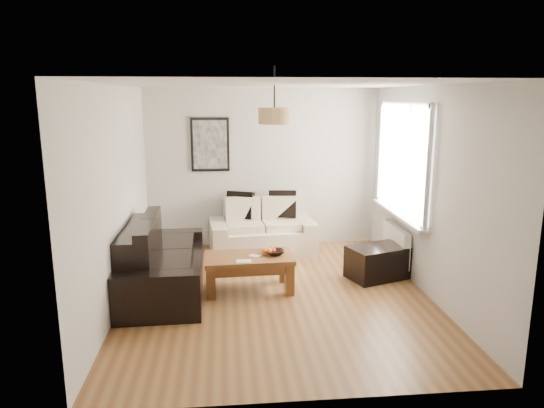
{
  "coord_description": "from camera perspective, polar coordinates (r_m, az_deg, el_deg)",
  "views": [
    {
      "loc": [
        -0.63,
        -5.87,
        2.47
      ],
      "look_at": [
        0.0,
        0.6,
        1.05
      ],
      "focal_mm": 32.74,
      "sensor_mm": 36.0,
      "label": 1
    }
  ],
  "objects": [
    {
      "name": "loveseat_cream",
      "position": [
        7.94,
        -1.13,
        -2.72
      ],
      "size": [
        1.71,
        1.04,
        0.82
      ],
      "primitive_type": null,
      "rotation": [
        0.0,
        0.0,
        0.09
      ],
      "color": "#BAB296",
      "rests_on": "floor"
    },
    {
      "name": "cushion_left",
      "position": [
        8.04,
        -3.7,
        -0.14
      ],
      "size": [
        0.46,
        0.3,
        0.44
      ],
      "primitive_type": "cube",
      "rotation": [
        0.0,
        0.0,
        -0.4
      ],
      "color": "black",
      "rests_on": "loveseat_cream"
    },
    {
      "name": "sofa_leather",
      "position": [
        6.51,
        -12.41,
        -6.2
      ],
      "size": [
        1.03,
        2.03,
        0.87
      ],
      "primitive_type": null,
      "rotation": [
        0.0,
        0.0,
        1.6
      ],
      "color": "black",
      "rests_on": "floor"
    },
    {
      "name": "wall_back",
      "position": [
        8.23,
        -1.11,
        4.15
      ],
      "size": [
        3.8,
        0.04,
        2.6
      ],
      "primitive_type": null,
      "color": "silver",
      "rests_on": "floor"
    },
    {
      "name": "pendant_shade",
      "position": [
        6.2,
        0.27,
        10.11
      ],
      "size": [
        0.4,
        0.4,
        0.2
      ],
      "primitive_type": "cylinder",
      "color": "tan",
      "rests_on": "ceiling"
    },
    {
      "name": "wall_right",
      "position": [
        6.49,
        17.47,
        1.37
      ],
      "size": [
        0.04,
        4.5,
        2.6
      ],
      "primitive_type": null,
      "color": "silver",
      "rests_on": "floor"
    },
    {
      "name": "orange_c",
      "position": [
        6.44,
        -0.84,
        -5.46
      ],
      "size": [
        0.1,
        0.1,
        0.08
      ],
      "primitive_type": "sphere",
      "rotation": [
        0.0,
        0.0,
        0.35
      ],
      "color": "orange",
      "rests_on": "fruit_bowl"
    },
    {
      "name": "orange_a",
      "position": [
        6.45,
        -0.38,
        -5.43
      ],
      "size": [
        0.09,
        0.09,
        0.09
      ],
      "primitive_type": "sphere",
      "rotation": [
        0.0,
        0.0,
        0.04
      ],
      "color": "#E25513",
      "rests_on": "fruit_bowl"
    },
    {
      "name": "coffee_table",
      "position": [
        6.47,
        -2.69,
        -7.92
      ],
      "size": [
        1.16,
        0.66,
        0.46
      ],
      "primitive_type": null,
      "rotation": [
        0.0,
        0.0,
        0.04
      ],
      "color": "brown",
      "rests_on": "floor"
    },
    {
      "name": "window_bay",
      "position": [
        7.17,
        14.86,
        4.95
      ],
      "size": [
        0.14,
        1.9,
        1.6
      ],
      "primitive_type": null,
      "color": "white",
      "rests_on": "wall_right"
    },
    {
      "name": "orange_b",
      "position": [
        6.5,
        0.15,
        -5.31
      ],
      "size": [
        0.07,
        0.07,
        0.07
      ],
      "primitive_type": "sphere",
      "rotation": [
        0.0,
        0.0,
        -0.09
      ],
      "color": "#F05C14",
      "rests_on": "fruit_bowl"
    },
    {
      "name": "poster",
      "position": [
        8.13,
        -7.13,
        6.8
      ],
      "size": [
        0.62,
        0.04,
        0.87
      ],
      "primitive_type": null,
      "color": "black",
      "rests_on": "wall_back"
    },
    {
      "name": "fruit_bowl",
      "position": [
        6.43,
        0.32,
        -5.58
      ],
      "size": [
        0.28,
        0.28,
        0.06
      ],
      "primitive_type": "imported",
      "rotation": [
        0.0,
        0.0,
        0.15
      ],
      "color": "black",
      "rests_on": "coffee_table"
    },
    {
      "name": "ceiling",
      "position": [
        5.9,
        0.58,
        13.59
      ],
      "size": [
        3.8,
        4.5,
        0.0
      ],
      "primitive_type": null,
      "color": "white",
      "rests_on": "floor"
    },
    {
      "name": "floor",
      "position": [
        6.4,
        0.53,
        -10.39
      ],
      "size": [
        4.5,
        4.5,
        0.0
      ],
      "primitive_type": "plane",
      "color": "brown",
      "rests_on": "ground"
    },
    {
      "name": "papers",
      "position": [
        6.19,
        -3.25,
        -6.59
      ],
      "size": [
        0.19,
        0.14,
        0.01
      ],
      "primitive_type": "cube",
      "rotation": [
        0.0,
        0.0,
        -0.04
      ],
      "color": "beige",
      "rests_on": "coffee_table"
    },
    {
      "name": "ottoman",
      "position": [
        7.04,
        12.01,
        -6.57
      ],
      "size": [
        0.9,
        0.73,
        0.45
      ],
      "primitive_type": "cube",
      "rotation": [
        0.0,
        0.0,
        0.34
      ],
      "color": "black",
      "rests_on": "floor"
    },
    {
      "name": "cushion_right",
      "position": [
        8.09,
        1.21,
        -0.01
      ],
      "size": [
        0.46,
        0.19,
        0.45
      ],
      "primitive_type": "cube",
      "rotation": [
        0.0,
        0.0,
        -0.13
      ],
      "color": "black",
      "rests_on": "loveseat_cream"
    },
    {
      "name": "wall_front",
      "position": [
        3.85,
        4.1,
        -5.38
      ],
      "size": [
        3.8,
        0.04,
        2.6
      ],
      "primitive_type": null,
      "color": "silver",
      "rests_on": "floor"
    },
    {
      "name": "radiator",
      "position": [
        7.4,
        14.05,
        -4.45
      ],
      "size": [
        0.1,
        0.9,
        0.52
      ],
      "primitive_type": "cube",
      "color": "white",
      "rests_on": "wall_right"
    },
    {
      "name": "wall_left",
      "position": [
        6.12,
        -17.44,
        0.73
      ],
      "size": [
        0.04,
        4.5,
        2.6
      ],
      "primitive_type": null,
      "color": "silver",
      "rests_on": "floor"
    }
  ]
}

